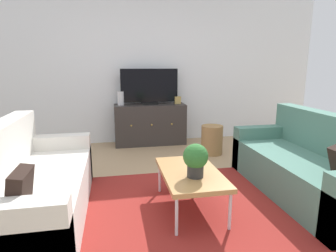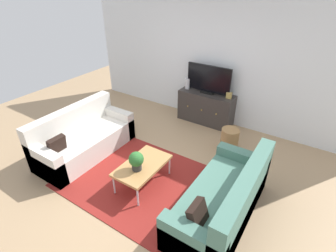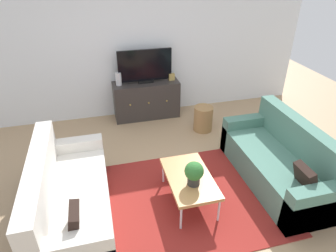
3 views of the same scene
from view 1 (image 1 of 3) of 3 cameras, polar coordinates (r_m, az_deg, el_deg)
The scene contains 12 objects.
ground_plane at distance 3.08m, azimuth 2.41°, elevation -14.82°, with size 10.00×10.00×0.00m, color tan.
wall_back at distance 5.26m, azimuth -4.03°, elevation 11.65°, with size 6.40×0.12×2.70m, color white.
area_rug at distance 2.95m, azimuth 3.11°, elevation -16.01°, with size 2.50×1.90×0.01m, color maroon.
couch_left_side at distance 2.90m, azimuth -26.42°, elevation -11.58°, with size 0.82×1.87×0.88m.
couch_right_side at distance 3.48m, azimuth 26.78°, elevation -7.68°, with size 0.82×1.87×0.88m.
coffee_table at distance 2.79m, azimuth 4.55°, elevation -9.64°, with size 0.55×0.93×0.40m.
potted_plant at distance 2.59m, azimuth 5.56°, elevation -6.57°, with size 0.23×0.23×0.31m.
tv_console at distance 5.09m, azimuth -3.63°, elevation 0.36°, with size 1.25×0.47×0.71m.
flat_screen_tv at distance 5.01m, azimuth -3.76°, elevation 7.88°, with size 1.00×0.16×0.62m.
glass_vase at distance 4.97m, azimuth -9.50°, elevation 5.50°, with size 0.11×0.11×0.24m, color silver.
mantel_clock at distance 5.10m, azimuth 1.94°, elevation 5.22°, with size 0.11×0.07×0.13m, color tan.
wicker_basket at distance 4.58m, azimuth 8.80°, elevation -2.75°, with size 0.34×0.34×0.46m, color #9E7547.
Camera 1 is at (-0.65, -2.67, 1.40)m, focal length 30.33 mm.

